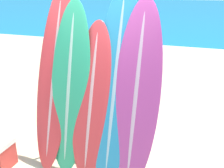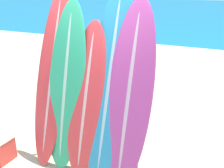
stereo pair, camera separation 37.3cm
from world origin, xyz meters
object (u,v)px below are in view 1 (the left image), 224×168
object	(u,v)px
person_near_water	(127,32)
person_mid_beach	(62,55)
surfboard_slot_0	(54,79)
surfboard_slot_2	(92,101)
surfboard_slot_3	(115,85)
surfboard_rack	(92,135)
surfboard_slot_4	(136,96)
surfboard_slot_1	(70,89)

from	to	relation	value
person_near_water	person_mid_beach	bearing A→B (deg)	-146.29
surfboard_slot_0	surfboard_slot_2	size ratio (longest dim) A/B	1.21
surfboard_slot_3	person_mid_beach	world-z (taller)	surfboard_slot_3
surfboard_rack	surfboard_slot_2	distance (m)	0.51
surfboard_slot_0	surfboard_slot_4	xyz separation A→B (m)	(1.19, -0.03, -0.07)
surfboard_slot_3	person_near_water	size ratio (longest dim) A/B	1.66
surfboard_slot_0	surfboard_slot_1	bearing A→B (deg)	-10.31
surfboard_slot_0	surfboard_slot_3	xyz separation A→B (m)	(0.90, 0.01, 0.03)
surfboard_rack	person_mid_beach	bearing A→B (deg)	127.27
surfboard_rack	surfboard_slot_1	bearing A→B (deg)	178.31
surfboard_slot_2	person_near_water	size ratio (longest dim) A/B	1.34
surfboard_slot_3	person_mid_beach	bearing A→B (deg)	131.98
surfboard_slot_2	surfboard_slot_4	bearing A→B (deg)	4.10
surfboard_slot_2	person_near_water	bearing A→B (deg)	103.77
surfboard_slot_2	surfboard_slot_4	distance (m)	0.61
surfboard_slot_2	person_mid_beach	world-z (taller)	surfboard_slot_2
person_near_water	surfboard_rack	bearing A→B (deg)	-127.15
surfboard_slot_1	surfboard_slot_3	xyz separation A→B (m)	(0.63, 0.06, 0.11)
surfboard_slot_1	surfboard_slot_2	distance (m)	0.36
surfboard_slot_1	person_mid_beach	bearing A→B (deg)	123.00
surfboard_slot_0	surfboard_slot_4	size ratio (longest dim) A/B	1.06
surfboard_slot_0	surfboard_slot_4	bearing A→B (deg)	-1.44
surfboard_rack	person_mid_beach	world-z (taller)	person_mid_beach
surfboard_slot_3	surfboard_slot_1	bearing A→B (deg)	-174.39
surfboard_rack	person_near_water	size ratio (longest dim) A/B	0.99
surfboard_slot_4	person_near_water	xyz separation A→B (m)	(-2.29, 6.92, -0.34)
person_mid_beach	surfboard_slot_4	bearing A→B (deg)	159.53
surfboard_slot_1	surfboard_slot_2	size ratio (longest dim) A/B	1.12
surfboard_slot_2	surfboard_slot_3	xyz separation A→B (m)	(0.30, 0.09, 0.24)
surfboard_slot_0	surfboard_slot_4	distance (m)	1.19
surfboard_slot_0	person_mid_beach	bearing A→B (deg)	119.34
surfboard_rack	surfboard_slot_1	world-z (taller)	surfboard_slot_1
surfboard_slot_0	surfboard_rack	bearing A→B (deg)	-5.70
person_mid_beach	surfboard_slot_3	bearing A→B (deg)	156.72
surfboard_rack	surfboard_slot_1	distance (m)	0.71
surfboard_slot_2	surfboard_slot_4	world-z (taller)	surfboard_slot_4
surfboard_slot_0	surfboard_slot_1	size ratio (longest dim) A/B	1.07
surfboard_slot_3	person_mid_beach	distance (m)	3.62
person_near_water	person_mid_beach	distance (m)	4.22
surfboard_rack	surfboard_slot_1	xyz separation A→B (m)	(-0.31, 0.01, 0.64)
surfboard_slot_0	person_near_water	xyz separation A→B (m)	(-1.11, 6.89, -0.41)
surfboard_slot_0	surfboard_slot_3	distance (m)	0.90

